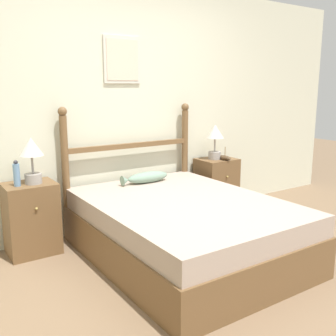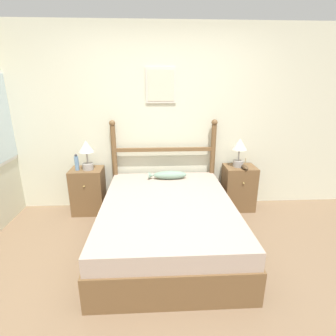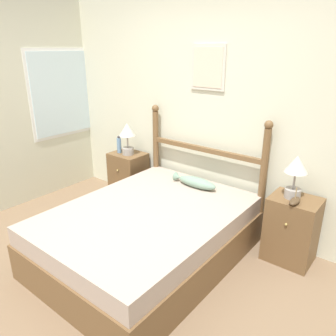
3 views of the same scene
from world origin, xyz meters
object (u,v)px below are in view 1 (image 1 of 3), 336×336
object	(u,v)px
table_lamp_right	(215,137)
fish_pillow	(146,177)
bed	(184,229)
bottle	(17,174)
nightstand_left	(32,218)
table_lamp_left	(32,154)
model_boat	(225,158)
nightstand_right	(216,185)

from	to	relation	value
table_lamp_right	fish_pillow	distance (m)	1.06
bed	bottle	world-z (taller)	bottle
bed	nightstand_left	size ratio (longest dim) A/B	3.07
bottle	bed	bearing A→B (deg)	-33.51
table_lamp_left	model_boat	world-z (taller)	table_lamp_left
nightstand_left	table_lamp_left	size ratio (longest dim) A/B	1.60
nightstand_left	fish_pillow	distance (m)	1.17
table_lamp_right	bottle	xyz separation A→B (m)	(-2.24, -0.04, -0.16)
fish_pillow	table_lamp_left	bearing A→B (deg)	175.77
bed	fish_pillow	xyz separation A→B (m)	(0.05, 0.73, 0.32)
table_lamp_right	model_boat	distance (m)	0.27
table_lamp_right	model_boat	world-z (taller)	table_lamp_right
table_lamp_right	bottle	size ratio (longest dim) A/B	1.78
bottle	fish_pillow	world-z (taller)	bottle
nightstand_left	table_lamp_left	world-z (taller)	table_lamp_left
bottle	fish_pillow	distance (m)	1.26
bed	table_lamp_left	xyz separation A→B (m)	(-1.05, 0.81, 0.65)
nightstand_right	fish_pillow	distance (m)	1.07
table_lamp_right	bed	bearing A→B (deg)	-141.57
bottle	model_boat	bearing A→B (deg)	-1.81
fish_pillow	nightstand_right	bearing A→B (deg)	5.85
nightstand_left	nightstand_right	size ratio (longest dim) A/B	1.00
bed	nightstand_right	xyz separation A→B (m)	(1.09, 0.83, 0.07)
nightstand_right	table_lamp_right	world-z (taller)	table_lamp_right
bed	model_boat	xyz separation A→B (m)	(1.11, 0.72, 0.42)
nightstand_right	fish_pillow	size ratio (longest dim) A/B	1.23
table_lamp_left	fish_pillow	xyz separation A→B (m)	(1.10, -0.08, -0.33)
nightstand_left	table_lamp_right	size ratio (longest dim) A/B	1.60
bed	fish_pillow	world-z (taller)	fish_pillow
table_lamp_left	bottle	xyz separation A→B (m)	(-0.14, -0.02, -0.16)
table_lamp_left	table_lamp_right	world-z (taller)	same
nightstand_right	table_lamp_right	size ratio (longest dim) A/B	1.60
table_lamp_left	bottle	world-z (taller)	table_lamp_left
nightstand_right	model_boat	distance (m)	0.37
nightstand_right	model_boat	size ratio (longest dim) A/B	3.63
table_lamp_right	fish_pillow	bearing A→B (deg)	-173.95
nightstand_left	table_lamp_right	bearing A→B (deg)	-0.01
bed	nightstand_right	size ratio (longest dim) A/B	3.07
model_boat	bottle	bearing A→B (deg)	178.19
fish_pillow	model_boat	bearing A→B (deg)	-0.49
table_lamp_right	bottle	bearing A→B (deg)	-178.92
table_lamp_left	model_boat	xyz separation A→B (m)	(2.16, -0.09, -0.24)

